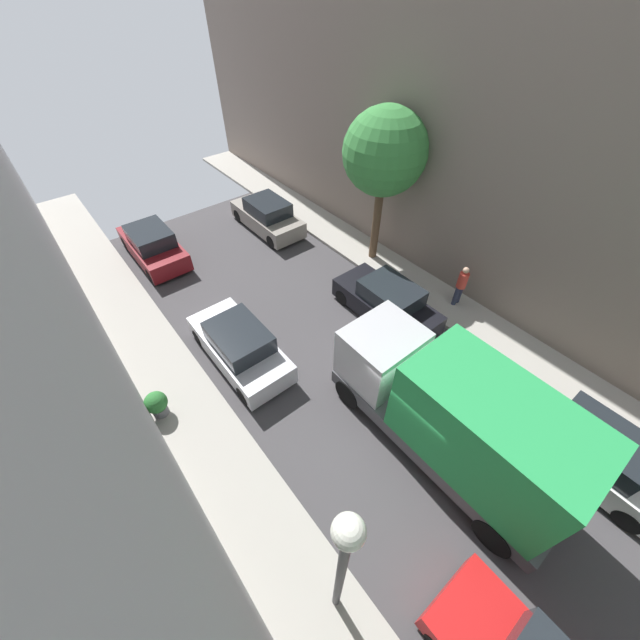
# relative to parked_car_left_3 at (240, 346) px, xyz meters

# --- Properties ---
(ground) EXTENTS (32.00, 32.00, 0.00)m
(ground) POSITION_rel_parked_car_left_3_xyz_m (2.70, -5.43, -0.72)
(ground) COLOR #423F42
(sidewalk_left) EXTENTS (2.00, 44.00, 0.15)m
(sidewalk_left) POSITION_rel_parked_car_left_3_xyz_m (-2.30, -5.43, -0.64)
(sidewalk_left) COLOR #A8A399
(sidewalk_left) RESTS_ON ground
(sidewalk_right) EXTENTS (2.00, 44.00, 0.15)m
(sidewalk_right) POSITION_rel_parked_car_left_3_xyz_m (7.70, -5.43, -0.64)
(sidewalk_right) COLOR #A8A399
(sidewalk_right) RESTS_ON ground
(parked_car_left_3) EXTENTS (1.78, 4.20, 1.57)m
(parked_car_left_3) POSITION_rel_parked_car_left_3_xyz_m (0.00, 0.00, 0.00)
(parked_car_left_3) COLOR silver
(parked_car_left_3) RESTS_ON ground
(parked_car_left_4) EXTENTS (1.78, 4.20, 1.57)m
(parked_car_left_4) POSITION_rel_parked_car_left_3_xyz_m (0.00, 7.63, 0.00)
(parked_car_left_4) COLOR maroon
(parked_car_left_4) RESTS_ON ground
(parked_car_right_2) EXTENTS (1.78, 4.20, 1.57)m
(parked_car_right_2) POSITION_rel_parked_car_left_3_xyz_m (5.40, -8.92, 0.00)
(parked_car_right_2) COLOR white
(parked_car_right_2) RESTS_ON ground
(parked_car_right_3) EXTENTS (1.78, 4.20, 1.57)m
(parked_car_right_3) POSITION_rel_parked_car_left_3_xyz_m (5.40, -1.59, 0.00)
(parked_car_right_3) COLOR black
(parked_car_right_3) RESTS_ON ground
(parked_car_right_4) EXTENTS (1.78, 4.20, 1.57)m
(parked_car_right_4) POSITION_rel_parked_car_left_3_xyz_m (5.40, 6.56, 0.00)
(parked_car_right_4) COLOR gray
(parked_car_right_4) RESTS_ON ground
(delivery_truck) EXTENTS (2.26, 6.60, 3.38)m
(delivery_truck) POSITION_rel_parked_car_left_3_xyz_m (2.70, -6.36, 1.07)
(delivery_truck) COLOR #4C4C51
(delivery_truck) RESTS_ON ground
(pedestrian) EXTENTS (0.40, 0.36, 1.72)m
(pedestrian) POSITION_rel_parked_car_left_3_xyz_m (8.00, -2.92, 0.35)
(pedestrian) COLOR #2D334C
(pedestrian) RESTS_ON sidewalk_right
(street_tree_1) EXTENTS (3.18, 3.18, 6.21)m
(street_tree_1) POSITION_rel_parked_car_left_3_xyz_m (7.69, 1.43, 4.01)
(street_tree_1) COLOR brown
(street_tree_1) RESTS_ON sidewalk_right
(potted_plant_2) EXTENTS (0.66, 0.66, 0.90)m
(potted_plant_2) POSITION_rel_parked_car_left_3_xyz_m (-3.02, -0.36, -0.08)
(potted_plant_2) COLOR slate
(potted_plant_2) RESTS_ON sidewalk_left
(lamp_post) EXTENTS (0.44, 0.44, 5.25)m
(lamp_post) POSITION_rel_parked_car_left_3_xyz_m (-1.90, -7.16, 2.91)
(lamp_post) COLOR #333338
(lamp_post) RESTS_ON sidewalk_left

